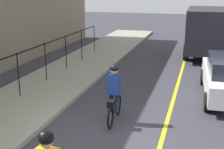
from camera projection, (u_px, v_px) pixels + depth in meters
name	position (u px, v px, depth m)	size (l,w,h in m)	color
ground_plane	(102.00, 138.00, 8.52)	(80.00, 80.00, 0.00)	#33323A
lane_line_centre	(160.00, 146.00, 8.09)	(36.00, 0.12, 0.01)	yellow
iron_fence	(0.00, 71.00, 10.09)	(18.45, 0.04, 1.60)	black
cyclist_lead	(114.00, 94.00, 9.27)	(1.71, 0.37, 1.83)	black
box_truck_background	(208.00, 29.00, 18.42)	(6.74, 2.60, 2.78)	#26222C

